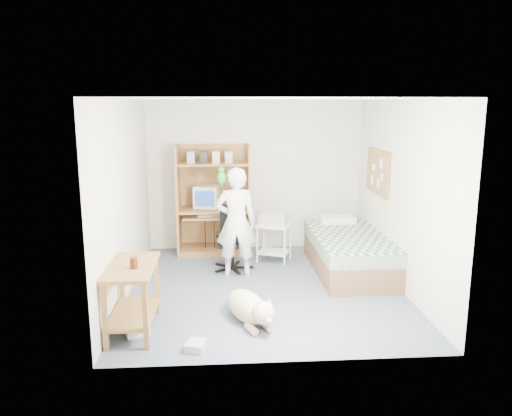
% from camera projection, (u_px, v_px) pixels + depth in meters
% --- Properties ---
extents(floor, '(4.00, 4.00, 0.00)m').
position_uv_depth(floor, '(265.00, 288.00, 6.77)').
color(floor, '#4B5467').
rests_on(floor, ground).
extents(wall_back, '(3.60, 0.02, 2.50)m').
position_uv_depth(wall_back, '(255.00, 176.00, 8.47)').
color(wall_back, silver).
rests_on(wall_back, floor).
extents(wall_right, '(0.02, 4.00, 2.50)m').
position_uv_depth(wall_right, '(400.00, 196.00, 6.64)').
color(wall_right, silver).
rests_on(wall_right, floor).
extents(wall_left, '(0.02, 4.00, 2.50)m').
position_uv_depth(wall_left, '(126.00, 199.00, 6.39)').
color(wall_left, silver).
rests_on(wall_left, floor).
extents(ceiling, '(3.60, 4.00, 0.02)m').
position_uv_depth(ceiling, '(266.00, 99.00, 6.26)').
color(ceiling, white).
rests_on(ceiling, wall_back).
extents(computer_hutch, '(1.20, 0.63, 1.80)m').
position_uv_depth(computer_hutch, '(214.00, 204.00, 8.25)').
color(computer_hutch, brown).
rests_on(computer_hutch, floor).
extents(bed, '(1.02, 2.02, 0.66)m').
position_uv_depth(bed, '(349.00, 252.00, 7.40)').
color(bed, brown).
rests_on(bed, floor).
extents(side_desk, '(0.50, 1.00, 0.75)m').
position_uv_depth(side_desk, '(132.00, 288.00, 5.39)').
color(side_desk, olive).
rests_on(side_desk, floor).
extents(corkboard, '(0.04, 0.94, 0.66)m').
position_uv_depth(corkboard, '(378.00, 172.00, 7.47)').
color(corkboard, olive).
rests_on(corkboard, wall_right).
extents(office_chair, '(0.54, 0.54, 0.95)m').
position_uv_depth(office_chair, '(232.00, 247.00, 7.49)').
color(office_chair, black).
rests_on(office_chair, floor).
extents(person, '(0.58, 0.39, 1.58)m').
position_uv_depth(person, '(236.00, 222.00, 7.11)').
color(person, white).
rests_on(person, floor).
extents(parrot, '(0.12, 0.20, 0.32)m').
position_uv_depth(parrot, '(221.00, 177.00, 6.97)').
color(parrot, '#15901F').
rests_on(parrot, person).
extents(dog, '(0.61, 1.05, 0.41)m').
position_uv_depth(dog, '(249.00, 307.00, 5.66)').
color(dog, tan).
rests_on(dog, floor).
extents(printer_cart, '(0.62, 0.57, 0.61)m').
position_uv_depth(printer_cart, '(274.00, 236.00, 7.84)').
color(printer_cart, white).
rests_on(printer_cart, floor).
extents(printer, '(0.51, 0.46, 0.18)m').
position_uv_depth(printer, '(274.00, 218.00, 7.78)').
color(printer, '#B2B2AD').
rests_on(printer, printer_cart).
extents(crt_monitor, '(0.45, 0.47, 0.37)m').
position_uv_depth(crt_monitor, '(207.00, 196.00, 8.22)').
color(crt_monitor, beige).
rests_on(crt_monitor, computer_hutch).
extents(keyboard, '(0.46, 0.18, 0.03)m').
position_uv_depth(keyboard, '(211.00, 215.00, 8.12)').
color(keyboard, beige).
rests_on(keyboard, computer_hutch).
extents(pencil_cup, '(0.08, 0.08, 0.12)m').
position_uv_depth(pencil_cup, '(234.00, 205.00, 8.19)').
color(pencil_cup, gold).
rests_on(pencil_cup, computer_hutch).
extents(drink_glass, '(0.08, 0.08, 0.12)m').
position_uv_depth(drink_glass, '(134.00, 263.00, 5.22)').
color(drink_glass, '#421C0A').
rests_on(drink_glass, side_desk).
extents(floor_box_a, '(0.31, 0.28, 0.10)m').
position_uv_depth(floor_box_a, '(137.00, 330.00, 5.39)').
color(floor_box_a, white).
rests_on(floor_box_a, floor).
extents(floor_box_b, '(0.23, 0.26, 0.08)m').
position_uv_depth(floor_box_b, '(196.00, 346.00, 5.06)').
color(floor_box_b, beige).
rests_on(floor_box_b, floor).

